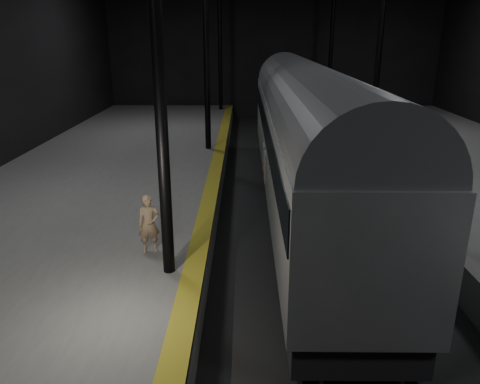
{
  "coord_description": "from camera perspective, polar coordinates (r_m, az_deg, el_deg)",
  "views": [
    {
      "loc": [
        -2.1,
        -13.47,
        6.11
      ],
      "look_at": [
        -2.22,
        -1.36,
        2.0
      ],
      "focal_mm": 35.0,
      "sensor_mm": 36.0,
      "label": 1
    }
  ],
  "objects": [
    {
      "name": "tactile_strip",
      "position": [
        14.46,
        -4.04,
        -1.99
      ],
      "size": [
        0.5,
        43.8,
        0.01
      ],
      "primitive_type": "cube",
      "color": "olive",
      "rests_on": "platform_left"
    },
    {
      "name": "woman",
      "position": [
        11.59,
        -11.05,
        -3.86
      ],
      "size": [
        0.61,
        0.49,
        1.45
      ],
      "primitive_type": "imported",
      "rotation": [
        0.0,
        0.0,
        0.29
      ],
      "color": "tan",
      "rests_on": "platform_left"
    },
    {
      "name": "track",
      "position": [
        14.92,
        8.65,
        -5.39
      ],
      "size": [
        2.4,
        43.0,
        0.24
      ],
      "color": "#3F3328",
      "rests_on": "ground"
    },
    {
      "name": "platform_left",
      "position": [
        15.56,
        -19.82,
        -3.56
      ],
      "size": [
        9.0,
        43.8,
        1.0
      ],
      "primitive_type": "cube",
      "color": "#545451",
      "rests_on": "ground"
    },
    {
      "name": "train",
      "position": [
        16.61,
        7.88,
        7.2
      ],
      "size": [
        2.85,
        19.03,
        5.09
      ],
      "color": "#9FA2A6",
      "rests_on": "ground"
    },
    {
      "name": "ground",
      "position": [
        14.94,
        8.63,
        -5.62
      ],
      "size": [
        44.0,
        44.0,
        0.0
      ],
      "primitive_type": "plane",
      "color": "black",
      "rests_on": "ground"
    }
  ]
}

